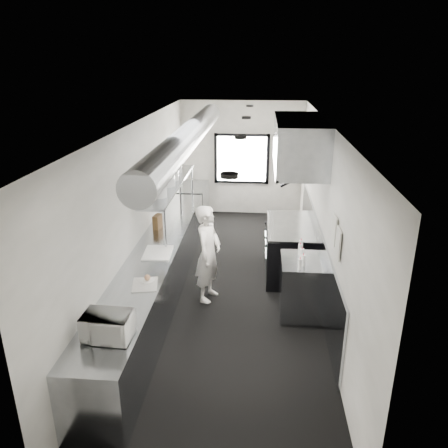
% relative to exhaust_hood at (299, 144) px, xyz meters
% --- Properties ---
extents(floor, '(3.00, 8.00, 0.01)m').
position_rel_exhaust_hood_xyz_m(floor, '(-1.10, -0.70, -2.39)').
color(floor, black).
rests_on(floor, ground).
extents(ceiling, '(3.00, 8.00, 0.01)m').
position_rel_exhaust_hood_xyz_m(ceiling, '(-1.10, -0.70, 0.41)').
color(ceiling, beige).
rests_on(ceiling, wall_back).
extents(wall_back, '(3.00, 0.02, 2.80)m').
position_rel_exhaust_hood_xyz_m(wall_back, '(-1.10, 3.30, -0.99)').
color(wall_back, silver).
rests_on(wall_back, floor).
extents(wall_front, '(3.00, 0.02, 2.80)m').
position_rel_exhaust_hood_xyz_m(wall_front, '(-1.10, -4.70, -0.99)').
color(wall_front, silver).
rests_on(wall_front, floor).
extents(wall_left, '(0.02, 8.00, 2.80)m').
position_rel_exhaust_hood_xyz_m(wall_left, '(-2.60, -0.70, -0.99)').
color(wall_left, silver).
rests_on(wall_left, floor).
extents(wall_right, '(0.02, 8.00, 2.80)m').
position_rel_exhaust_hood_xyz_m(wall_right, '(0.40, -0.70, -0.99)').
color(wall_right, silver).
rests_on(wall_right, floor).
extents(wall_cladding, '(0.03, 5.50, 1.10)m').
position_rel_exhaust_hood_xyz_m(wall_cladding, '(0.38, -0.40, -1.84)').
color(wall_cladding, '#8D949A').
rests_on(wall_cladding, wall_right).
extents(hvac_duct, '(0.40, 6.40, 0.40)m').
position_rel_exhaust_hood_xyz_m(hvac_duct, '(-1.80, -0.30, 0.16)').
color(hvac_duct, gray).
rests_on(hvac_duct, ceiling).
extents(service_window, '(1.36, 0.05, 1.25)m').
position_rel_exhaust_hood_xyz_m(service_window, '(-1.10, 3.26, -0.99)').
color(service_window, white).
rests_on(service_window, wall_back).
extents(exhaust_hood, '(0.81, 2.20, 0.88)m').
position_rel_exhaust_hood_xyz_m(exhaust_hood, '(0.00, 0.00, 0.00)').
color(exhaust_hood, '#8D949A').
rests_on(exhaust_hood, ceiling).
extents(prep_counter, '(0.70, 6.00, 0.90)m').
position_rel_exhaust_hood_xyz_m(prep_counter, '(-2.25, -1.20, -1.94)').
color(prep_counter, '#8D949A').
rests_on(prep_counter, floor).
extents(pass_shelf, '(0.45, 3.00, 0.68)m').
position_rel_exhaust_hood_xyz_m(pass_shelf, '(-2.29, 0.30, -0.86)').
color(pass_shelf, '#8D949A').
rests_on(pass_shelf, prep_counter).
extents(range, '(0.88, 1.60, 0.94)m').
position_rel_exhaust_hood_xyz_m(range, '(-0.06, 0.00, -1.92)').
color(range, black).
rests_on(range, floor).
extents(bottle_station, '(0.65, 0.80, 0.90)m').
position_rel_exhaust_hood_xyz_m(bottle_station, '(0.05, -1.40, -1.94)').
color(bottle_station, '#8D949A').
rests_on(bottle_station, floor).
extents(far_work_table, '(0.70, 1.20, 0.90)m').
position_rel_exhaust_hood_xyz_m(far_work_table, '(-2.25, 2.50, -1.94)').
color(far_work_table, '#8D949A').
rests_on(far_work_table, floor).
extents(notice_sheet_a, '(0.02, 0.28, 0.38)m').
position_rel_exhaust_hood_xyz_m(notice_sheet_a, '(0.37, -1.90, -0.79)').
color(notice_sheet_a, beige).
rests_on(notice_sheet_a, wall_right).
extents(notice_sheet_b, '(0.02, 0.28, 0.38)m').
position_rel_exhaust_hood_xyz_m(notice_sheet_b, '(0.37, -2.25, -0.84)').
color(notice_sheet_b, beige).
rests_on(notice_sheet_b, wall_right).
extents(line_cook, '(0.52, 0.67, 1.60)m').
position_rel_exhaust_hood_xyz_m(line_cook, '(-1.42, -1.07, -1.59)').
color(line_cook, white).
rests_on(line_cook, floor).
extents(microwave, '(0.50, 0.39, 0.29)m').
position_rel_exhaust_hood_xyz_m(microwave, '(-2.21, -3.54, -1.35)').
color(microwave, white).
rests_on(microwave, prep_counter).
extents(deli_tub_a, '(0.20, 0.20, 0.11)m').
position_rel_exhaust_hood_xyz_m(deli_tub_a, '(-2.39, -3.18, -1.44)').
color(deli_tub_a, '#AEB5A7').
rests_on(deli_tub_a, prep_counter).
extents(deli_tub_b, '(0.16, 0.16, 0.10)m').
position_rel_exhaust_hood_xyz_m(deli_tub_b, '(-2.40, -3.20, -1.44)').
color(deli_tub_b, '#AEB5A7').
rests_on(deli_tub_b, prep_counter).
extents(newspaper, '(0.40, 0.46, 0.01)m').
position_rel_exhaust_hood_xyz_m(newspaper, '(-2.12, -2.35, -1.49)').
color(newspaper, silver).
rests_on(newspaper, prep_counter).
extents(small_plate, '(0.21, 0.21, 0.02)m').
position_rel_exhaust_hood_xyz_m(small_plate, '(-2.11, -2.25, -1.48)').
color(small_plate, silver).
rests_on(small_plate, prep_counter).
extents(pastry, '(0.08, 0.08, 0.08)m').
position_rel_exhaust_hood_xyz_m(pastry, '(-2.11, -2.25, -1.43)').
color(pastry, tan).
rests_on(pastry, small_plate).
extents(cutting_board, '(0.46, 0.59, 0.02)m').
position_rel_exhaust_hood_xyz_m(cutting_board, '(-2.17, -1.33, -1.48)').
color(cutting_board, white).
rests_on(cutting_board, prep_counter).
extents(knife_block, '(0.14, 0.24, 0.25)m').
position_rel_exhaust_hood_xyz_m(knife_block, '(-2.41, -0.27, -1.37)').
color(knife_block, brown).
rests_on(knife_block, prep_counter).
extents(plate_stack_a, '(0.29, 0.29, 0.29)m').
position_rel_exhaust_hood_xyz_m(plate_stack_a, '(-2.28, -0.56, -0.68)').
color(plate_stack_a, silver).
rests_on(plate_stack_a, pass_shelf).
extents(plate_stack_b, '(0.35, 0.35, 0.35)m').
position_rel_exhaust_hood_xyz_m(plate_stack_b, '(-2.29, 0.12, -0.65)').
color(plate_stack_b, silver).
rests_on(plate_stack_b, pass_shelf).
extents(plate_stack_c, '(0.27, 0.27, 0.32)m').
position_rel_exhaust_hood_xyz_m(plate_stack_c, '(-2.27, 0.53, -0.66)').
color(plate_stack_c, silver).
rests_on(plate_stack_c, pass_shelf).
extents(plate_stack_d, '(0.23, 0.23, 0.33)m').
position_rel_exhaust_hood_xyz_m(plate_stack_d, '(-2.31, 1.12, -0.66)').
color(plate_stack_d, silver).
rests_on(plate_stack_d, pass_shelf).
extents(squeeze_bottle_a, '(0.05, 0.05, 0.16)m').
position_rel_exhaust_hood_xyz_m(squeeze_bottle_a, '(-0.03, -1.70, -1.41)').
color(squeeze_bottle_a, white).
rests_on(squeeze_bottle_a, bottle_station).
extents(squeeze_bottle_b, '(0.07, 0.07, 0.17)m').
position_rel_exhaust_hood_xyz_m(squeeze_bottle_b, '(0.03, -1.59, -1.40)').
color(squeeze_bottle_b, white).
rests_on(squeeze_bottle_b, bottle_station).
extents(squeeze_bottle_c, '(0.08, 0.08, 0.20)m').
position_rel_exhaust_hood_xyz_m(squeeze_bottle_c, '(0.02, -1.42, -1.39)').
color(squeeze_bottle_c, white).
rests_on(squeeze_bottle_c, bottle_station).
extents(squeeze_bottle_d, '(0.07, 0.07, 0.18)m').
position_rel_exhaust_hood_xyz_m(squeeze_bottle_d, '(0.01, -1.20, -1.40)').
color(squeeze_bottle_d, white).
rests_on(squeeze_bottle_d, bottle_station).
extents(squeeze_bottle_e, '(0.07, 0.07, 0.19)m').
position_rel_exhaust_hood_xyz_m(squeeze_bottle_e, '(0.04, -1.07, -1.40)').
color(squeeze_bottle_e, white).
rests_on(squeeze_bottle_e, bottle_station).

